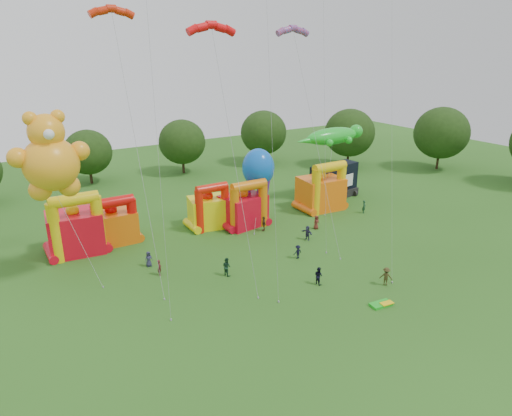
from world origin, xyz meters
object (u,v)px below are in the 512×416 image
spectator_4 (264,224)px  spectator_0 (149,259)px  stage_trailer (334,181)px  gecko_kite (330,168)px  octopus_kite (258,186)px  teddy_bear_kite (60,186)px  bouncy_castle_0 (76,230)px  bouncy_castle_2 (209,210)px

spectator_4 → spectator_0: bearing=-52.0°
stage_trailer → gecko_kite: bearing=-143.8°
octopus_kite → teddy_bear_kite: bearing=-170.6°
bouncy_castle_0 → bouncy_castle_2: 15.86m
gecko_kite → spectator_4: gecko_kite is taller
bouncy_castle_2 → octopus_kite: 6.93m
stage_trailer → teddy_bear_kite: size_ratio=0.50×
spectator_0 → octopus_kite: bearing=10.2°
teddy_bear_kite → gecko_kite: teddy_bear_kite is taller
stage_trailer → spectator_4: stage_trailer is taller
bouncy_castle_0 → teddy_bear_kite: (-1.76, -6.59, 7.00)m
teddy_bear_kite → spectator_0: 11.57m
gecko_kite → stage_trailer: bearing=36.2°
bouncy_castle_0 → spectator_0: (5.59, -7.47, -1.90)m
bouncy_castle_0 → bouncy_castle_2: bearing=-3.2°
spectator_0 → spectator_4: size_ratio=0.88×
teddy_bear_kite → gecko_kite: 36.79m
stage_trailer → bouncy_castle_2: bearing=-177.5°
bouncy_castle_2 → stage_trailer: bouncy_castle_2 is taller
octopus_kite → gecko_kite: bearing=3.0°
gecko_kite → spectator_4: (-13.43, -3.65, -4.43)m
teddy_bear_kite → octopus_kite: 24.55m
spectator_0 → bouncy_castle_0: bearing=120.6°
stage_trailer → spectator_4: (-16.21, -5.69, -1.53)m
bouncy_castle_0 → spectator_0: 9.52m
bouncy_castle_0 → stage_trailer: bouncy_castle_0 is taller
bouncy_castle_0 → spectator_0: size_ratio=4.32×
teddy_bear_kite → spectator_0: (7.34, -0.88, -8.90)m
bouncy_castle_2 → teddy_bear_kite: size_ratio=0.36×
bouncy_castle_2 → spectator_4: bearing=-42.2°
spectator_0 → spectator_4: 15.58m
bouncy_castle_2 → spectator_0: 12.26m
spectator_0 → teddy_bear_kite: bearing=167.0°
stage_trailer → spectator_0: (-31.68, -7.52, -1.64)m
octopus_kite → spectator_4: (-0.94, -2.99, -4.00)m
spectator_0 → stage_trailer: bearing=7.2°
gecko_kite → octopus_kite: bearing=-177.0°
bouncy_castle_0 → stage_trailer: (37.27, 0.06, -0.26)m
bouncy_castle_2 → octopus_kite: octopus_kite is taller
stage_trailer → spectator_0: bearing=-166.6°
gecko_kite → spectator_4: bearing=-164.8°
bouncy_castle_0 → stage_trailer: size_ratio=0.87×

